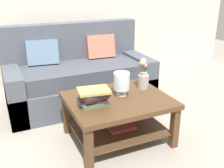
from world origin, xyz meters
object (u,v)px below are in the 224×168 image
at_px(flower_pitcher, 143,77).
at_px(glass_hurricane_vase, 122,82).
at_px(coffee_table, 118,110).
at_px(book_stack_main, 94,96).
at_px(couch, 79,77).

bearing_deg(flower_pitcher, glass_hurricane_vase, -167.69).
height_order(coffee_table, book_stack_main, book_stack_main).
bearing_deg(book_stack_main, glass_hurricane_vase, 17.22).
relative_size(couch, book_stack_main, 5.95).
bearing_deg(glass_hurricane_vase, book_stack_main, -162.78).
xyz_separation_m(couch, flower_pitcher, (0.43, -0.98, 0.25)).
bearing_deg(glass_hurricane_vase, coffee_table, -137.27).
relative_size(couch, coffee_table, 1.88).
xyz_separation_m(glass_hurricane_vase, flower_pitcher, (0.29, 0.06, -0.01)).
bearing_deg(couch, book_stack_main, -100.54).
xyz_separation_m(coffee_table, glass_hurricane_vase, (0.07, 0.06, 0.28)).
relative_size(coffee_table, flower_pitcher, 3.05).
relative_size(couch, glass_hurricane_vase, 7.89).
height_order(book_stack_main, glass_hurricane_vase, glass_hurricane_vase).
distance_m(coffee_table, book_stack_main, 0.36).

